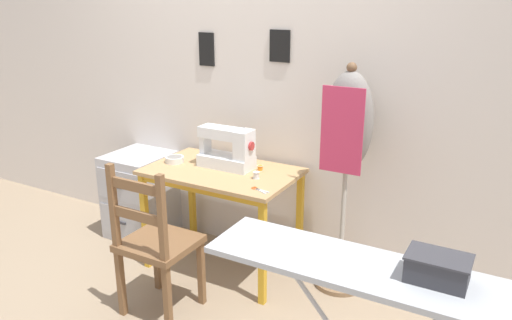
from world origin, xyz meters
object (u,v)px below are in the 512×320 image
(dress_form, at_px, (347,136))
(thread_spool_near_machine, at_px, (260,168))
(wooden_chair, at_px, (156,244))
(sewing_machine, at_px, (229,149))
(scissors, at_px, (257,189))
(filing_cabinet, at_px, (141,194))
(storage_box, at_px, (438,268))
(fabric_bowl, at_px, (175,159))
(ironing_board, at_px, (365,279))
(thread_spool_mid_table, at_px, (256,175))

(dress_form, bearing_deg, thread_spool_near_machine, -174.17)
(thread_spool_near_machine, xyz_separation_m, wooden_chair, (-0.27, -0.74, -0.28))
(sewing_machine, bearing_deg, scissors, -35.42)
(thread_spool_near_machine, distance_m, filing_cabinet, 1.14)
(sewing_machine, xyz_separation_m, thread_spool_near_machine, (0.21, 0.05, -0.11))
(wooden_chair, xyz_separation_m, dress_form, (0.83, 0.80, 0.56))
(dress_form, bearing_deg, storage_box, -57.27)
(scissors, relative_size, storage_box, 0.59)
(thread_spool_near_machine, distance_m, wooden_chair, 0.84)
(fabric_bowl, relative_size, storage_box, 0.60)
(dress_form, bearing_deg, fabric_bowl, -170.59)
(wooden_chair, bearing_deg, scissors, 46.49)
(dress_form, distance_m, ironing_board, 1.26)
(ironing_board, bearing_deg, thread_spool_near_machine, 133.43)
(filing_cabinet, xyz_separation_m, ironing_board, (2.10, -1.11, 0.48))
(wooden_chair, height_order, filing_cabinet, wooden_chair)
(wooden_chair, relative_size, storage_box, 4.37)
(fabric_bowl, xyz_separation_m, ironing_board, (1.63, -0.96, 0.08))
(scissors, distance_m, wooden_chair, 0.66)
(scissors, relative_size, dress_form, 0.09)
(thread_spool_near_machine, height_order, dress_form, dress_form)
(wooden_chair, bearing_deg, thread_spool_near_machine, 69.82)
(filing_cabinet, height_order, ironing_board, ironing_board)
(filing_cabinet, bearing_deg, sewing_machine, -4.23)
(thread_spool_mid_table, distance_m, filing_cabinet, 1.19)
(filing_cabinet, bearing_deg, scissors, -14.61)
(scissors, distance_m, thread_spool_near_machine, 0.33)
(fabric_bowl, distance_m, thread_spool_near_machine, 0.61)
(filing_cabinet, height_order, dress_form, dress_form)
(sewing_machine, height_order, fabric_bowl, sewing_machine)
(scissors, relative_size, ironing_board, 0.11)
(thread_spool_mid_table, bearing_deg, fabric_bowl, 179.27)
(sewing_machine, distance_m, ironing_board, 1.63)
(sewing_machine, height_order, scissors, sewing_machine)
(fabric_bowl, height_order, wooden_chair, wooden_chair)
(sewing_machine, distance_m, scissors, 0.45)
(dress_form, distance_m, storage_box, 1.33)
(dress_form, height_order, ironing_board, dress_form)
(ironing_board, bearing_deg, wooden_chair, 164.80)
(thread_spool_mid_table, bearing_deg, storage_box, -36.95)
(wooden_chair, distance_m, filing_cabinet, 1.10)
(dress_form, bearing_deg, scissors, -139.00)
(scissors, distance_m, thread_spool_mid_table, 0.19)
(thread_spool_mid_table, xyz_separation_m, storage_box, (1.23, -0.92, 0.17))
(wooden_chair, relative_size, ironing_board, 0.78)
(sewing_machine, distance_m, thread_spool_mid_table, 0.29)
(fabric_bowl, relative_size, thread_spool_near_machine, 3.19)
(filing_cabinet, xyz_separation_m, storage_box, (2.34, -1.08, 0.58))
(fabric_bowl, bearing_deg, scissors, -12.66)
(wooden_chair, bearing_deg, filing_cabinet, 136.40)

